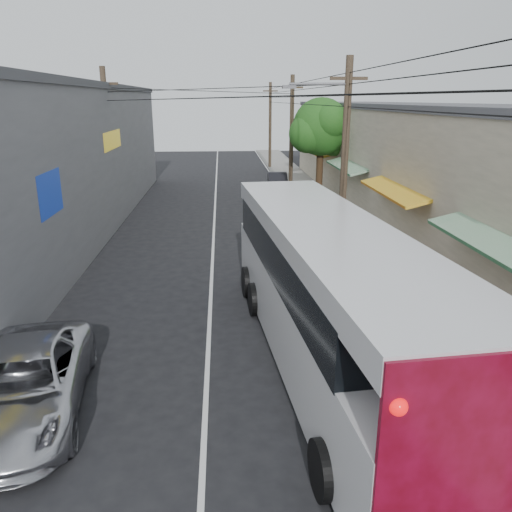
{
  "coord_description": "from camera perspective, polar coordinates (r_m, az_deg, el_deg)",
  "views": [
    {
      "loc": [
        0.46,
        -6.14,
        6.48
      ],
      "look_at": [
        1.53,
        9.44,
        1.55
      ],
      "focal_mm": 35.0,
      "sensor_mm": 36.0,
      "label": 1
    }
  ],
  "objects": [
    {
      "name": "parked_car_far",
      "position": [
        37.32,
        2.48,
        8.51
      ],
      "size": [
        1.55,
        4.0,
        1.3
      ],
      "primitive_type": "imported",
      "rotation": [
        0.0,
        0.0,
        -0.04
      ],
      "color": "black",
      "rests_on": "ground"
    },
    {
      "name": "jeepney",
      "position": [
        11.92,
        -24.98,
        -13.11
      ],
      "size": [
        3.08,
        5.53,
        1.46
      ],
      "primitive_type": "imported",
      "rotation": [
        0.0,
        0.0,
        0.13
      ],
      "color": "silver",
      "rests_on": "ground"
    },
    {
      "name": "building_right",
      "position": [
        30.23,
        16.76,
        10.47
      ],
      "size": [
        7.09,
        40.0,
        6.25
      ],
      "color": "beige",
      "rests_on": "ground"
    },
    {
      "name": "parked_suv",
      "position": [
        25.15,
        5.66,
        4.36
      ],
      "size": [
        2.93,
        5.71,
        1.59
      ],
      "primitive_type": "imported",
      "rotation": [
        0.0,
        0.0,
        -0.13
      ],
      "color": "#A2A3AA",
      "rests_on": "ground"
    },
    {
      "name": "utility_poles",
      "position": [
        26.71,
        1.85,
        12.45
      ],
      "size": [
        11.8,
        45.28,
        8.0
      ],
      "color": "#473828",
      "rests_on": "ground"
    },
    {
      "name": "pedestrian_far",
      "position": [
        24.27,
        9.5,
        4.06
      ],
      "size": [
        0.88,
        0.74,
        1.63
      ],
      "primitive_type": "imported",
      "rotation": [
        0.0,
        0.0,
        3.31
      ],
      "color": "#97BCDB",
      "rests_on": "sidewalk"
    },
    {
      "name": "parked_car_mid",
      "position": [
        32.76,
        3.41,
        7.31
      ],
      "size": [
        1.65,
        4.07,
        1.39
      ],
      "primitive_type": "imported",
      "rotation": [
        0.0,
        0.0,
        0.0
      ],
      "color": "#27272C",
      "rests_on": "ground"
    },
    {
      "name": "street_tree",
      "position": [
        32.84,
        7.56,
        14.21
      ],
      "size": [
        4.4,
        4.0,
        6.6
      ],
      "color": "#3F2B19",
      "rests_on": "ground"
    },
    {
      "name": "sidewalk",
      "position": [
        27.59,
        8.84,
        3.85
      ],
      "size": [
        3.0,
        80.0,
        0.12
      ],
      "primitive_type": "cube",
      "color": "slate",
      "rests_on": "ground"
    },
    {
      "name": "pedestrian_near",
      "position": [
        18.25,
        11.96,
        -0.2
      ],
      "size": [
        0.75,
        0.57,
        1.85
      ],
      "primitive_type": "imported",
      "rotation": [
        0.0,
        0.0,
        3.35
      ],
      "color": "#C26689",
      "rests_on": "sidewalk"
    },
    {
      "name": "building_left",
      "position": [
        25.9,
        -24.52,
        9.7
      ],
      "size": [
        7.2,
        36.0,
        7.25
      ],
      "color": "gray",
      "rests_on": "ground"
    },
    {
      "name": "coach_bus",
      "position": [
        12.57,
        7.97,
        -4.0
      ],
      "size": [
        3.83,
        12.94,
        3.68
      ],
      "rotation": [
        0.0,
        0.0,
        0.09
      ],
      "color": "silver",
      "rests_on": "ground"
    }
  ]
}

